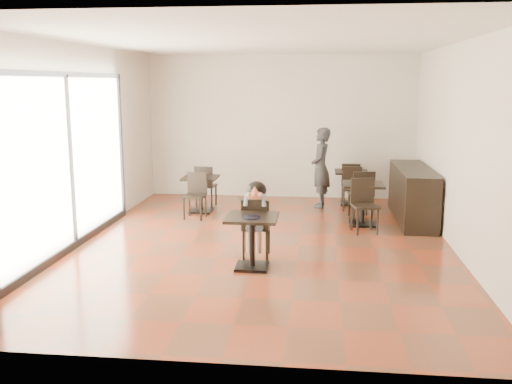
# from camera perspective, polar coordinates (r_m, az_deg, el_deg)

# --- Properties ---
(floor) EXTENTS (6.00, 8.00, 0.01)m
(floor) POSITION_cam_1_polar(r_m,az_deg,el_deg) (9.26, 0.68, -5.27)
(floor) COLOR brown
(floor) RESTS_ON ground
(ceiling) EXTENTS (6.00, 8.00, 0.01)m
(ceiling) POSITION_cam_1_polar(r_m,az_deg,el_deg) (8.92, 0.73, 14.88)
(ceiling) COLOR white
(ceiling) RESTS_ON floor
(wall_back) EXTENTS (6.00, 0.01, 3.20)m
(wall_back) POSITION_cam_1_polar(r_m,az_deg,el_deg) (12.92, 2.50, 6.54)
(wall_back) COLOR silver
(wall_back) RESTS_ON floor
(wall_front) EXTENTS (6.00, 0.01, 3.20)m
(wall_front) POSITION_cam_1_polar(r_m,az_deg,el_deg) (5.03, -3.86, -0.37)
(wall_front) COLOR silver
(wall_front) RESTS_ON floor
(wall_left) EXTENTS (0.01, 8.00, 3.20)m
(wall_left) POSITION_cam_1_polar(r_m,az_deg,el_deg) (9.72, -17.24, 4.62)
(wall_left) COLOR silver
(wall_left) RESTS_ON floor
(wall_right) EXTENTS (0.01, 8.00, 3.20)m
(wall_right) POSITION_cam_1_polar(r_m,az_deg,el_deg) (9.15, 19.79, 4.11)
(wall_right) COLOR silver
(wall_right) RESTS_ON floor
(storefront_window) EXTENTS (0.04, 4.50, 2.60)m
(storefront_window) POSITION_cam_1_polar(r_m,az_deg,el_deg) (9.28, -18.22, 3.04)
(storefront_window) COLOR white
(storefront_window) RESTS_ON floor
(child_table) EXTENTS (0.71, 0.71, 0.75)m
(child_table) POSITION_cam_1_polar(r_m,az_deg,el_deg) (8.02, -0.40, -5.05)
(child_table) COLOR black
(child_table) RESTS_ON floor
(child_chair) EXTENTS (0.41, 0.41, 0.91)m
(child_chair) POSITION_cam_1_polar(r_m,az_deg,el_deg) (8.53, 0.04, -3.55)
(child_chair) COLOR black
(child_chair) RESTS_ON floor
(child) EXTENTS (0.41, 0.57, 1.14)m
(child) POSITION_cam_1_polar(r_m,az_deg,el_deg) (8.50, 0.04, -2.79)
(child) COLOR slate
(child) RESTS_ON child_chair
(plate) EXTENTS (0.25, 0.25, 0.02)m
(plate) POSITION_cam_1_polar(r_m,az_deg,el_deg) (7.83, -0.49, -2.55)
(plate) COLOR black
(plate) RESTS_ON child_table
(pizza_slice) EXTENTS (0.26, 0.20, 0.06)m
(pizza_slice) POSITION_cam_1_polar(r_m,az_deg,el_deg) (8.23, -0.11, -0.28)
(pizza_slice) COLOR #DDB578
(pizza_slice) RESTS_ON child
(adult_patron) EXTENTS (0.41, 0.62, 1.67)m
(adult_patron) POSITION_cam_1_polar(r_m,az_deg,el_deg) (11.98, 6.49, 2.44)
(adult_patron) COLOR #343438
(adult_patron) RESTS_ON floor
(cafe_table_mid) EXTENTS (0.88, 0.88, 0.78)m
(cafe_table_mid) POSITION_cam_1_polar(r_m,az_deg,el_deg) (10.62, 10.62, -1.20)
(cafe_table_mid) COLOR black
(cafe_table_mid) RESTS_ON floor
(cafe_table_left) EXTENTS (0.74, 0.74, 0.72)m
(cafe_table_left) POSITION_cam_1_polar(r_m,az_deg,el_deg) (11.54, -5.55, -0.24)
(cafe_table_left) COLOR black
(cafe_table_left) RESTS_ON floor
(cafe_table_back) EXTENTS (0.70, 0.70, 0.73)m
(cafe_table_back) POSITION_cam_1_polar(r_m,az_deg,el_deg) (12.37, 9.45, 0.43)
(cafe_table_back) COLOR black
(cafe_table_back) RESTS_ON floor
(chair_mid_a) EXTENTS (0.50, 0.50, 0.93)m
(chair_mid_a) POSITION_cam_1_polar(r_m,az_deg,el_deg) (11.15, 10.43, -0.22)
(chair_mid_a) COLOR black
(chair_mid_a) RESTS_ON floor
(chair_mid_b) EXTENTS (0.50, 0.50, 0.93)m
(chair_mid_b) POSITION_cam_1_polar(r_m,az_deg,el_deg) (10.07, 10.85, -1.42)
(chair_mid_b) COLOR black
(chair_mid_b) RESTS_ON floor
(chair_left_a) EXTENTS (0.42, 0.42, 0.87)m
(chair_left_a) POSITION_cam_1_polar(r_m,az_deg,el_deg) (12.05, -5.01, 0.61)
(chair_left_a) COLOR black
(chair_left_a) RESTS_ON floor
(chair_left_b) EXTENTS (0.42, 0.42, 0.87)m
(chair_left_b) POSITION_cam_1_polar(r_m,az_deg,el_deg) (11.00, -6.14, -0.41)
(chair_left_b) COLOR black
(chair_left_b) RESTS_ON floor
(chair_back_a) EXTENTS (0.40, 0.40, 0.87)m
(chair_back_a) POSITION_cam_1_polar(r_m,az_deg,el_deg) (12.56, 9.42, 0.92)
(chair_back_a) COLOR black
(chair_back_a) RESTS_ON floor
(chair_back_b) EXTENTS (0.40, 0.40, 0.87)m
(chair_back_b) POSITION_cam_1_polar(r_m,az_deg,el_deg) (11.82, 9.60, 0.30)
(chair_back_b) COLOR black
(chair_back_b) RESTS_ON floor
(service_counter) EXTENTS (0.60, 2.40, 1.00)m
(service_counter) POSITION_cam_1_polar(r_m,az_deg,el_deg) (11.19, 15.38, -0.21)
(service_counter) COLOR black
(service_counter) RESTS_ON floor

